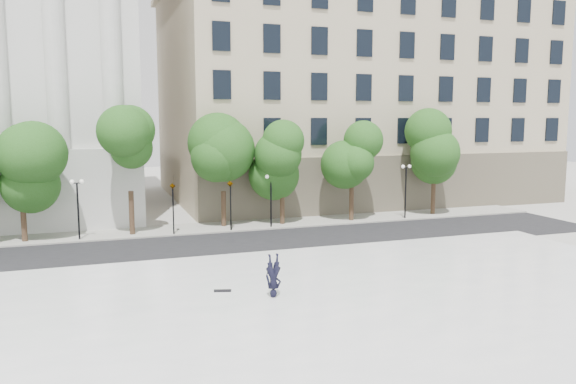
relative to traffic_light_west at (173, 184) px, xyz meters
The scene contains 11 objects.
ground 22.60m from the traffic_light_west, 88.99° to the right, with size 160.00×160.00×0.00m, color beige.
plaza 19.61m from the traffic_light_west, 88.84° to the right, with size 44.00×22.00×0.45m, color white.
street 5.66m from the traffic_light_west, 84.80° to the right, with size 60.00×8.00×0.02m, color black.
far_sidewalk 4.01m from the traffic_light_west, 77.03° to the left, with size 60.00×4.00×0.12m, color #A5A498.
building_east 27.34m from the traffic_light_west, 39.17° to the left, with size 36.00×26.15×23.00m.
traffic_light_west is the anchor object (origin of this frame).
traffic_light_east 4.10m from the traffic_light_west, ahead, with size 0.52×1.72×4.18m.
person_lying 16.97m from the traffic_light_west, 82.82° to the right, with size 0.69×0.45×1.89m, color black.
skateboard 15.45m from the traffic_light_west, 89.42° to the right, with size 0.77×0.20×0.08m, color black.
street_trees 1.99m from the traffic_light_west, 58.60° to the left, with size 39.57×5.07×7.61m.
lamp_posts 1.14m from the traffic_light_west, 20.59° to the left, with size 36.63×0.28×4.46m.
Camera 1 is at (-5.40, -16.76, 8.15)m, focal length 35.00 mm.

